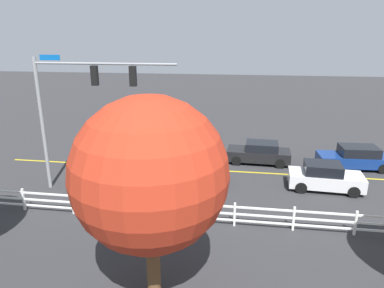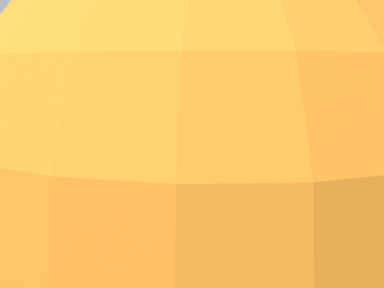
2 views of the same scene
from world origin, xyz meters
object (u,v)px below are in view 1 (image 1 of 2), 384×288
Objects in this scene: car_0 at (355,158)px; car_1 at (173,149)px; car_2 at (187,169)px; car_3 at (259,153)px; tree_0 at (150,174)px; pedestrian at (81,168)px; car_4 at (325,177)px.

car_0 is 12.18m from car_1.
car_1 is at bearing 114.47° from car_2.
car_3 is 0.63× the size of tree_0.
car_3 is at bearing 40.58° from car_2.
car_2 is 6.21m from pedestrian.
car_4 is at bearing -127.76° from tree_0.
car_4 reaches higher than car_1.
pedestrian reaches higher than car_4.
car_4 reaches higher than car_2.
tree_0 reaches higher than pedestrian.
car_2 is (-1.61, 3.58, -0.01)m from car_1.
car_0 is at bearing -127.21° from tree_0.
car_4 is 2.42× the size of pedestrian.
car_3 is 1.05× the size of car_4.
car_1 is 3.93m from car_2.
car_2 is at bearing -177.89° from car_4.
tree_0 reaches higher than car_0.
car_2 is at bearing 42.87° from car_3.
car_4 reaches higher than car_0.
car_0 is 1.13× the size of car_4.
car_0 is at bearing 178.45° from car_1.
tree_0 is (-0.46, 9.73, 3.65)m from car_2.
car_3 is at bearing 179.76° from car_1.
car_2 is at bearing 15.96° from car_0.
car_0 is 4.61m from car_4.
car_4 is at bearing 51.49° from car_0.
car_4 is at bearing 156.90° from car_1.
car_0 is 1.08× the size of car_3.
tree_0 reaches higher than car_2.
car_4 is at bearing 134.50° from car_3.
car_4 reaches higher than car_3.
car_2 is 1.09× the size of car_3.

